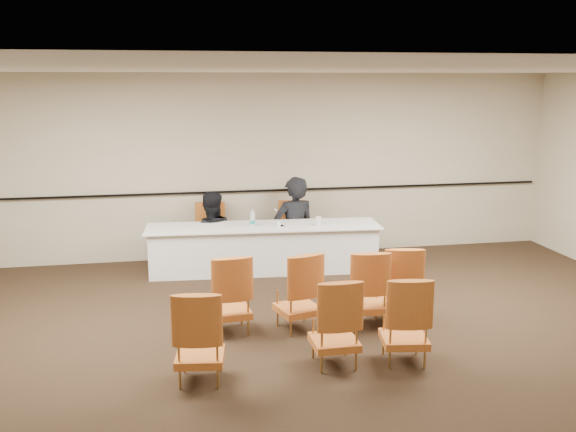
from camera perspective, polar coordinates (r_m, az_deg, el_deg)
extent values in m
plane|color=black|center=(7.13, 2.51, -11.93)|extent=(10.00, 10.00, 0.00)
plane|color=white|center=(6.51, 2.76, 12.95)|extent=(10.00, 10.00, 0.00)
cube|color=#B8A990|center=(10.54, -2.49, 4.45)|extent=(10.00, 0.04, 3.00)
cube|color=black|center=(10.56, -2.44, 2.27)|extent=(9.80, 0.04, 0.03)
imported|color=black|center=(10.41, 0.56, -1.77)|extent=(0.79, 0.61, 1.94)
imported|color=black|center=(10.34, -6.88, -2.23)|extent=(0.81, 0.65, 1.61)
cube|color=white|center=(9.80, 0.40, -0.80)|extent=(0.36, 0.33, 0.00)
cylinder|color=white|center=(9.65, -0.84, -0.72)|extent=(0.08, 0.08, 0.10)
cylinder|color=white|center=(9.77, 2.71, -0.46)|extent=(0.09, 0.09, 0.14)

